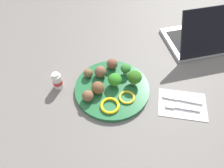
{
  "coord_description": "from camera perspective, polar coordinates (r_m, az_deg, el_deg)",
  "views": [
    {
      "loc": [
        -0.09,
        0.49,
        0.65
      ],
      "look_at": [
        0.0,
        0.0,
        0.04
      ],
      "focal_mm": 34.32,
      "sensor_mm": 36.0,
      "label": 1
    }
  ],
  "objects": [
    {
      "name": "meatball_front_left",
      "position": [
        0.83,
        -6.37,
        2.92
      ],
      "size": [
        0.04,
        0.04,
        0.04
      ],
      "primitive_type": "sphere",
      "color": "brown",
      "rests_on": "plate"
    },
    {
      "name": "meatball_mid_right",
      "position": [
        0.82,
        -3.09,
        3.27
      ],
      "size": [
        0.05,
        0.05,
        0.05
      ],
      "primitive_type": "sphere",
      "color": "brown",
      "rests_on": "plate"
    },
    {
      "name": "ground_plane",
      "position": [
        0.81,
        0.0,
        -1.59
      ],
      "size": [
        4.0,
        4.0,
        0.0
      ],
      "primitive_type": "plane",
      "color": "slate"
    },
    {
      "name": "meatball_mid_left",
      "position": [
        0.76,
        -6.48,
        -3.15
      ],
      "size": [
        0.04,
        0.04,
        0.04
      ],
      "primitive_type": "sphere",
      "color": "brown",
      "rests_on": "plate"
    },
    {
      "name": "broccoli_floret_front_right",
      "position": [
        0.79,
        5.99,
        1.79
      ],
      "size": [
        0.05,
        0.05,
        0.06
      ],
      "color": "#A8BA82",
      "rests_on": "plate"
    },
    {
      "name": "broccoli_floret_mid_right",
      "position": [
        0.79,
        0.76,
        1.18
      ],
      "size": [
        0.05,
        0.05,
        0.05
      ],
      "color": "#91B868",
      "rests_on": "plate"
    },
    {
      "name": "fork",
      "position": [
        0.8,
        17.84,
        -5.94
      ],
      "size": [
        0.12,
        0.02,
        0.01
      ],
      "color": "silver",
      "rests_on": "napkin"
    },
    {
      "name": "plate",
      "position": [
        0.81,
        0.0,
        -1.24
      ],
      "size": [
        0.28,
        0.28,
        0.02
      ],
      "primitive_type": "cylinder",
      "color": "#236638",
      "rests_on": "ground_plane"
    },
    {
      "name": "laptop",
      "position": [
        1.06,
        23.58,
        11.38
      ],
      "size": [
        0.38,
        0.33,
        0.2
      ],
      "color": "#BEBEBE",
      "rests_on": "ground_plane"
    },
    {
      "name": "yogurt_bottle",
      "position": [
        0.82,
        -14.36,
        0.77
      ],
      "size": [
        0.04,
        0.04,
        0.07
      ],
      "color": "white",
      "rests_on": "ground_plane"
    },
    {
      "name": "pepper_ring_far_rim",
      "position": [
        0.77,
        3.98,
        -3.55
      ],
      "size": [
        0.08,
        0.08,
        0.01
      ],
      "primitive_type": "torus",
      "rotation": [
        0.0,
        0.0,
        3.59
      ],
      "color": "yellow",
      "rests_on": "plate"
    },
    {
      "name": "knife",
      "position": [
        0.82,
        17.78,
        -3.83
      ],
      "size": [
        0.15,
        0.03,
        0.01
      ],
      "color": "silver",
      "rests_on": "napkin"
    },
    {
      "name": "meatball_back_left",
      "position": [
        0.77,
        -3.8,
        -1.02
      ],
      "size": [
        0.05,
        0.05,
        0.05
      ],
      "primitive_type": "sphere",
      "color": "brown",
      "rests_on": "plate"
    },
    {
      "name": "broccoli_floret_near_rim",
      "position": [
        0.83,
        3.65,
        4.08
      ],
      "size": [
        0.04,
        0.04,
        0.05
      ],
      "color": "#8FB97B",
      "rests_on": "plate"
    },
    {
      "name": "meatball_far_rim",
      "position": [
        0.85,
        0.02,
        5.4
      ],
      "size": [
        0.04,
        0.04,
        0.04
      ],
      "primitive_type": "sphere",
      "color": "brown",
      "rests_on": "plate"
    },
    {
      "name": "pepper_ring_front_right",
      "position": [
        0.75,
        -0.57,
        -5.78
      ],
      "size": [
        0.08,
        0.08,
        0.01
      ],
      "primitive_type": "torus",
      "rotation": [
        0.0,
        0.0,
        3.31
      ],
      "color": "yellow",
      "rests_on": "plate"
    },
    {
      "name": "napkin",
      "position": [
        0.81,
        18.24,
        -5.15
      ],
      "size": [
        0.17,
        0.12,
        0.01
      ],
      "primitive_type": "cube",
      "rotation": [
        0.0,
        0.0,
        0.02
      ],
      "color": "white",
      "rests_on": "ground_plane"
    }
  ]
}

